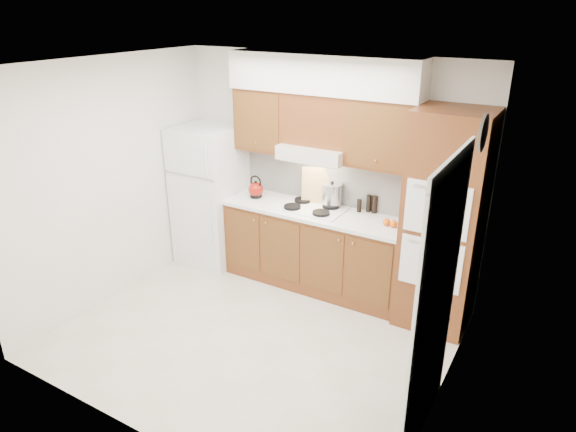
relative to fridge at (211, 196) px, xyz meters
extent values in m
plane|color=beige|center=(1.41, -1.14, -0.86)|extent=(3.60, 3.60, 0.00)
plane|color=white|center=(1.41, -1.14, 1.74)|extent=(3.60, 3.60, 0.00)
cube|color=white|center=(1.41, 0.36, 0.44)|extent=(3.60, 0.02, 2.60)
cube|color=white|center=(-0.40, -1.14, 0.44)|extent=(0.02, 3.00, 2.60)
cube|color=white|center=(3.21, -1.14, 0.44)|extent=(0.02, 3.00, 2.60)
cube|color=white|center=(0.00, 0.00, 0.00)|extent=(0.75, 0.72, 1.72)
cube|color=brown|center=(1.43, 0.06, -0.41)|extent=(2.11, 0.60, 0.90)
cube|color=white|center=(1.43, 0.05, 0.06)|extent=(2.13, 0.62, 0.04)
cube|color=white|center=(1.43, 0.34, 0.36)|extent=(2.11, 0.03, 0.56)
cube|color=brown|center=(2.85, 0.03, 0.24)|extent=(0.70, 0.65, 2.20)
cube|color=brown|center=(0.69, 0.19, 0.99)|extent=(0.63, 0.33, 0.70)
cube|color=brown|center=(2.12, 0.19, 0.99)|extent=(0.73, 0.33, 0.70)
cube|color=silver|center=(1.38, 0.13, 0.71)|extent=(0.75, 0.45, 0.15)
cube|color=brown|center=(1.38, 0.19, 1.06)|extent=(0.75, 0.33, 0.55)
cube|color=silver|center=(1.43, 0.18, 1.54)|extent=(2.13, 0.36, 0.40)
cube|color=white|center=(1.38, 0.07, 0.09)|extent=(0.74, 0.50, 0.01)
cube|color=black|center=(3.19, -1.49, 0.19)|extent=(0.02, 0.90, 2.10)
cylinder|color=#3F3833|center=(3.19, -0.59, 1.29)|extent=(0.02, 0.30, 0.30)
sphere|color=maroon|center=(0.64, 0.05, 0.18)|extent=(0.19, 0.19, 0.18)
cube|color=tan|center=(1.33, 0.26, 0.28)|extent=(0.34, 0.23, 0.43)
cylinder|color=#AFAFB3|center=(1.55, 0.24, 0.23)|extent=(0.24, 0.24, 0.23)
cylinder|color=black|center=(1.96, 0.31, 0.18)|extent=(0.07, 0.07, 0.19)
cylinder|color=black|center=(2.03, 0.31, 0.18)|extent=(0.08, 0.08, 0.20)
cylinder|color=black|center=(1.87, 0.25, 0.15)|extent=(0.05, 0.05, 0.15)
sphere|color=orange|center=(2.27, 0.04, 0.12)|extent=(0.10, 0.10, 0.08)
sphere|color=#FB620D|center=(2.35, 0.03, 0.12)|extent=(0.09, 0.09, 0.08)
camera|label=1|loc=(3.86, -4.67, 2.20)|focal=32.00mm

